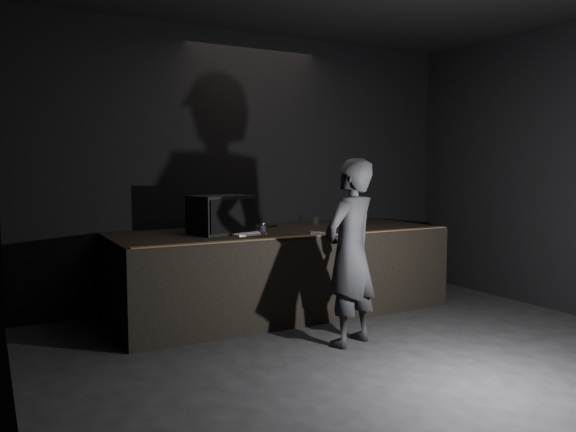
# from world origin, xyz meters

# --- Properties ---
(ground) EXTENTS (7.00, 7.00, 0.00)m
(ground) POSITION_xyz_m (0.00, 0.00, 0.00)
(ground) COLOR black
(ground) RESTS_ON ground
(room_walls) EXTENTS (6.10, 7.10, 3.52)m
(room_walls) POSITION_xyz_m (0.00, 0.00, 2.02)
(room_walls) COLOR black
(room_walls) RESTS_ON ground
(stage_riser) EXTENTS (4.00, 1.50, 1.00)m
(stage_riser) POSITION_xyz_m (0.00, 2.73, 0.50)
(stage_riser) COLOR black
(stage_riser) RESTS_ON ground
(riser_lip) EXTENTS (3.92, 0.10, 0.01)m
(riser_lip) POSITION_xyz_m (0.00, 2.02, 1.01)
(riser_lip) COLOR brown
(riser_lip) RESTS_ON stage_riser
(stage_monitor) EXTENTS (0.75, 0.62, 0.44)m
(stage_monitor) POSITION_xyz_m (-0.76, 2.72, 1.22)
(stage_monitor) COLOR black
(stage_monitor) RESTS_ON stage_riser
(cable) EXTENTS (0.79, 0.40, 0.02)m
(cable) POSITION_xyz_m (-0.21, 2.96, 1.01)
(cable) COLOR black
(cable) RESTS_ON stage_riser
(laptop) EXTENTS (0.41, 0.37, 0.25)m
(laptop) POSITION_xyz_m (-0.55, 2.55, 1.07)
(laptop) COLOR silver
(laptop) RESTS_ON stage_riser
(beer_can) EXTENTS (0.06, 0.06, 0.15)m
(beer_can) POSITION_xyz_m (-0.45, 2.28, 1.07)
(beer_can) COLOR silver
(beer_can) RESTS_ON stage_riser
(plastic_cup) EXTENTS (0.08, 0.08, 0.10)m
(plastic_cup) POSITION_xyz_m (0.69, 3.02, 1.05)
(plastic_cup) COLOR white
(plastic_cup) RESTS_ON stage_riser
(wii_remote) EXTENTS (0.12, 0.15, 0.03)m
(wii_remote) POSITION_xyz_m (0.16, 2.10, 1.01)
(wii_remote) COLOR white
(wii_remote) RESTS_ON stage_riser
(person) EXTENTS (0.78, 0.65, 1.84)m
(person) POSITION_xyz_m (0.01, 1.26, 0.92)
(person) COLOR black
(person) RESTS_ON ground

